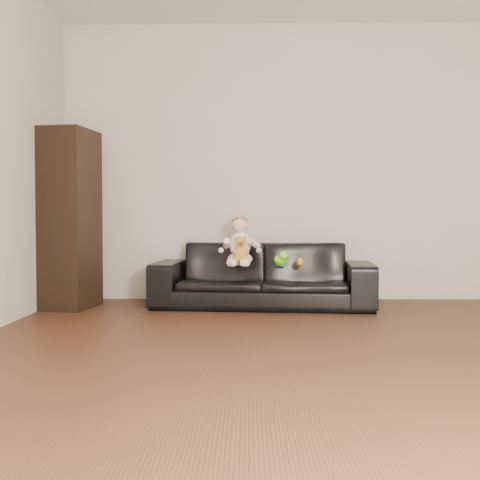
{
  "coord_description": "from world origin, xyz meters",
  "views": [
    {
      "loc": [
        -0.76,
        -2.97,
        0.76
      ],
      "look_at": [
        -0.83,
        2.16,
        0.58
      ],
      "focal_mm": 45.0,
      "sensor_mm": 36.0,
      "label": 1
    }
  ],
  "objects_px": {
    "cabinet": "(70,219)",
    "toy_blue_disc": "(281,265)",
    "toy_rattle": "(300,263)",
    "toy_green": "(281,260)",
    "baby": "(240,244)",
    "teddy_bear": "(241,249)",
    "sofa": "(263,275)"
  },
  "relations": [
    {
      "from": "toy_green",
      "to": "toy_rattle",
      "type": "relative_size",
      "value": 2.24
    },
    {
      "from": "toy_green",
      "to": "toy_rattle",
      "type": "distance_m",
      "value": 0.18
    },
    {
      "from": "cabinet",
      "to": "toy_green",
      "type": "height_order",
      "value": "cabinet"
    },
    {
      "from": "sofa",
      "to": "cabinet",
      "type": "distance_m",
      "value": 1.73
    },
    {
      "from": "baby",
      "to": "toy_rattle",
      "type": "height_order",
      "value": "baby"
    },
    {
      "from": "baby",
      "to": "teddy_bear",
      "type": "bearing_deg",
      "value": -70.89
    },
    {
      "from": "cabinet",
      "to": "toy_green",
      "type": "relative_size",
      "value": 10.5
    },
    {
      "from": "sofa",
      "to": "toy_blue_disc",
      "type": "distance_m",
      "value": 0.2
    },
    {
      "from": "sofa",
      "to": "baby",
      "type": "height_order",
      "value": "baby"
    },
    {
      "from": "sofa",
      "to": "toy_green",
      "type": "bearing_deg",
      "value": -28.23
    },
    {
      "from": "teddy_bear",
      "to": "cabinet",
      "type": "bearing_deg",
      "value": -164.22
    },
    {
      "from": "baby",
      "to": "toy_green",
      "type": "relative_size",
      "value": 2.93
    },
    {
      "from": "cabinet",
      "to": "baby",
      "type": "relative_size",
      "value": 3.58
    },
    {
      "from": "sofa",
      "to": "toy_rattle",
      "type": "bearing_deg",
      "value": -24.66
    },
    {
      "from": "toy_green",
      "to": "toy_blue_disc",
      "type": "height_order",
      "value": "toy_green"
    },
    {
      "from": "teddy_bear",
      "to": "toy_blue_disc",
      "type": "xyz_separation_m",
      "value": [
        0.35,
        0.16,
        -0.14
      ]
    },
    {
      "from": "toy_rattle",
      "to": "teddy_bear",
      "type": "bearing_deg",
      "value": -173.52
    },
    {
      "from": "teddy_bear",
      "to": "toy_green",
      "type": "height_order",
      "value": "teddy_bear"
    },
    {
      "from": "toy_rattle",
      "to": "toy_green",
      "type": "bearing_deg",
      "value": 153.89
    },
    {
      "from": "baby",
      "to": "toy_green",
      "type": "xyz_separation_m",
      "value": [
        0.35,
        0.0,
        -0.14
      ]
    },
    {
      "from": "cabinet",
      "to": "toy_green",
      "type": "bearing_deg",
      "value": 8.12
    },
    {
      "from": "baby",
      "to": "toy_green",
      "type": "distance_m",
      "value": 0.37
    },
    {
      "from": "toy_green",
      "to": "toy_blue_disc",
      "type": "xyz_separation_m",
      "value": [
        0.01,
        0.02,
        -0.04
      ]
    },
    {
      "from": "cabinet",
      "to": "toy_blue_disc",
      "type": "bearing_deg",
      "value": 8.88
    },
    {
      "from": "cabinet",
      "to": "teddy_bear",
      "type": "bearing_deg",
      "value": 2.77
    },
    {
      "from": "cabinet",
      "to": "baby",
      "type": "distance_m",
      "value": 1.48
    },
    {
      "from": "baby",
      "to": "teddy_bear",
      "type": "xyz_separation_m",
      "value": [
        0.01,
        -0.13,
        -0.04
      ]
    },
    {
      "from": "teddy_bear",
      "to": "toy_rattle",
      "type": "bearing_deg",
      "value": 28.2
    },
    {
      "from": "baby",
      "to": "sofa",
      "type": "bearing_deg",
      "value": 42.17
    },
    {
      "from": "cabinet",
      "to": "toy_blue_disc",
      "type": "relative_size",
      "value": 15.37
    },
    {
      "from": "cabinet",
      "to": "teddy_bear",
      "type": "relative_size",
      "value": 7.41
    },
    {
      "from": "toy_rattle",
      "to": "toy_blue_disc",
      "type": "xyz_separation_m",
      "value": [
        -0.15,
        0.1,
        -0.03
      ]
    }
  ]
}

